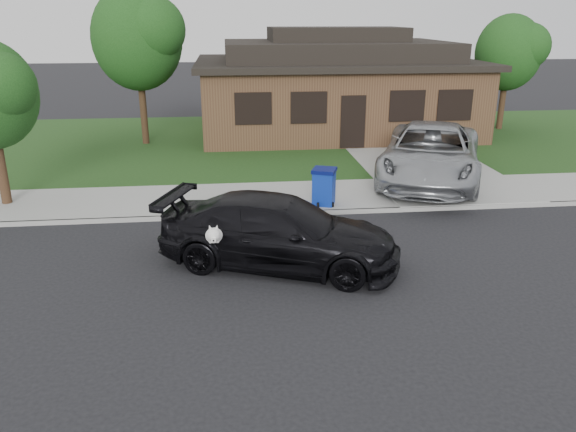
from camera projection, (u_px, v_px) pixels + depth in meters
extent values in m
plane|color=black|center=(281.00, 270.00, 12.28)|extent=(120.00, 120.00, 0.00)
cube|color=gray|center=(265.00, 198.00, 16.94)|extent=(60.00, 3.00, 0.12)
cube|color=gray|center=(268.00, 214.00, 15.53)|extent=(60.00, 0.12, 0.12)
cube|color=#193814|center=(252.00, 142.00, 24.43)|extent=(60.00, 13.00, 0.13)
cube|color=gray|center=(407.00, 154.00, 22.24)|extent=(4.50, 13.00, 0.14)
imported|color=black|center=(279.00, 232.00, 12.31)|extent=(5.71, 3.86, 1.54)
ellipsoid|color=white|center=(214.00, 235.00, 11.17)|extent=(0.34, 0.40, 0.30)
sphere|color=white|center=(214.00, 235.00, 10.92)|extent=(0.26, 0.26, 0.26)
cube|color=white|center=(214.00, 240.00, 10.82)|extent=(0.09, 0.12, 0.08)
sphere|color=black|center=(214.00, 241.00, 10.76)|extent=(0.04, 0.04, 0.04)
cone|color=white|center=(210.00, 228.00, 10.91)|extent=(0.11, 0.11, 0.14)
cone|color=white|center=(217.00, 227.00, 10.93)|extent=(0.11, 0.11, 0.14)
imported|color=#9EA1A4|center=(431.00, 153.00, 18.19)|extent=(5.28, 7.16, 1.81)
cube|color=navy|center=(324.00, 188.00, 16.04)|extent=(0.75, 0.75, 0.95)
cube|color=#060E4D|center=(324.00, 170.00, 15.87)|extent=(0.82, 0.82, 0.11)
cylinder|color=black|center=(318.00, 205.00, 15.89)|extent=(0.10, 0.16, 0.15)
cylinder|color=black|center=(333.00, 205.00, 15.93)|extent=(0.10, 0.16, 0.15)
cube|color=#422B1C|center=(334.00, 98.00, 26.19)|extent=(12.00, 8.00, 3.00)
cube|color=black|center=(335.00, 62.00, 25.64)|extent=(12.60, 8.60, 0.25)
cube|color=black|center=(336.00, 50.00, 25.46)|extent=(10.00, 6.50, 0.80)
cube|color=black|center=(336.00, 34.00, 25.23)|extent=(6.00, 3.50, 0.60)
cube|color=black|center=(353.00, 122.00, 22.55)|extent=(1.00, 0.06, 2.10)
cube|color=black|center=(253.00, 109.00, 21.94)|extent=(1.30, 0.05, 1.10)
cube|color=black|center=(309.00, 108.00, 22.16)|extent=(1.30, 0.05, 1.10)
cube|color=black|center=(407.00, 106.00, 22.58)|extent=(1.30, 0.05, 1.10)
cube|color=black|center=(455.00, 105.00, 22.78)|extent=(1.30, 0.05, 1.10)
cylinder|color=#332114|center=(144.00, 114.00, 23.52)|extent=(0.28, 0.28, 2.48)
ellipsoid|color=#143811|center=(137.00, 38.00, 22.50)|extent=(3.60, 3.60, 4.14)
sphere|color=#26591E|center=(153.00, 29.00, 21.95)|extent=(2.52, 2.52, 2.52)
cylinder|color=#332114|center=(501.00, 107.00, 26.71)|extent=(0.28, 0.28, 2.03)
ellipsoid|color=#143811|center=(508.00, 53.00, 25.86)|extent=(3.00, 3.00, 3.45)
sphere|color=#26591E|center=(527.00, 46.00, 25.40)|extent=(2.10, 2.10, 2.10)
cylinder|color=#332114|center=(2.00, 173.00, 16.03)|extent=(0.28, 0.28, 1.80)
sphere|color=#26591E|center=(1.00, 86.00, 14.89)|extent=(1.82, 1.82, 1.82)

